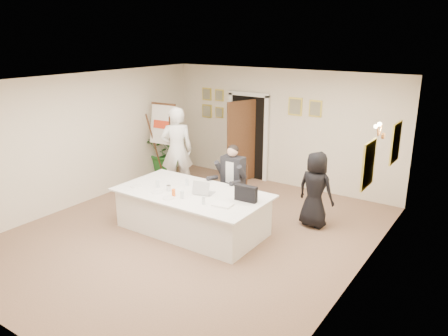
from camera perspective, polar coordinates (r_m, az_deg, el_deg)
floor at (r=8.27m, az=-4.07°, el=-8.50°), size 7.00×7.00×0.00m
ceiling at (r=7.50m, az=-4.52°, el=11.16°), size 6.00×7.00×0.02m
wall_back at (r=10.65m, az=7.49°, el=5.22°), size 6.00×0.10×2.80m
wall_front at (r=5.64m, az=-27.05°, el=-7.55°), size 6.00×0.10×2.80m
wall_left at (r=9.86m, az=-18.14°, el=3.55°), size 0.10×7.00×2.80m
wall_right at (r=6.44m, az=17.22°, el=-3.40°), size 0.10×7.00×2.80m
doorway at (r=10.99m, az=2.88°, el=3.81°), size 1.14×0.86×2.20m
pictures_back_wall at (r=10.92m, az=3.73°, el=8.03°), size 3.40×0.06×0.80m
pictures_right_wall at (r=7.46m, az=20.02°, el=1.92°), size 0.06×2.20×0.80m
wall_sconce at (r=7.40m, az=19.77°, el=4.62°), size 0.20×0.30×0.24m
conference_table at (r=8.24m, az=-4.16°, el=-5.62°), size 2.84×1.51×0.78m
seated_man at (r=8.88m, az=1.00°, el=-1.51°), size 0.77×0.80×1.47m
flip_chart at (r=10.98m, az=-7.61°, el=2.85°), size 0.68×0.44×1.93m
standing_man at (r=10.11m, az=-6.19°, el=2.32°), size 0.86×0.86×2.01m
standing_woman at (r=8.47m, az=11.85°, el=-2.78°), size 0.78×0.57×1.48m
potted_palm at (r=11.55m, az=-7.45°, el=2.35°), size 1.55×1.53×1.30m
laptop at (r=7.97m, az=-2.52°, el=-2.38°), size 0.39×0.41×0.28m
laptop_bag at (r=7.61m, az=2.88°, el=-3.34°), size 0.41×0.14×0.28m
paper_stack at (r=7.44m, az=-0.18°, el=-4.83°), size 0.35×0.26×0.03m
plate_left at (r=8.53m, az=-11.41°, el=-2.32°), size 0.27×0.27×0.01m
plate_mid at (r=8.14m, az=-8.73°, el=-3.12°), size 0.26×0.26×0.01m
plate_near at (r=7.83m, az=-7.27°, el=-3.90°), size 0.23×0.23×0.01m
glass_a at (r=8.39m, az=-8.67°, el=-2.05°), size 0.08×0.08×0.14m
glass_b at (r=7.78m, az=-5.49°, el=-3.47°), size 0.09×0.09×0.14m
glass_c at (r=7.50m, az=-2.71°, el=-4.22°), size 0.08×0.08×0.14m
glass_d at (r=8.42m, az=-4.87°, el=-1.84°), size 0.07×0.07×0.14m
oj_glass at (r=7.91m, az=-6.60°, el=-3.21°), size 0.08×0.08×0.13m
steel_jug at (r=8.17m, az=-7.24°, el=-2.62°), size 0.10×0.10×0.11m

